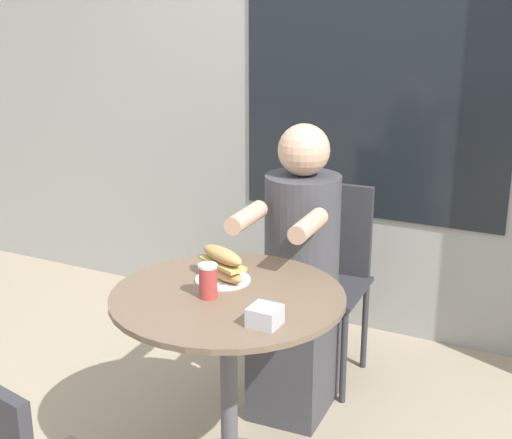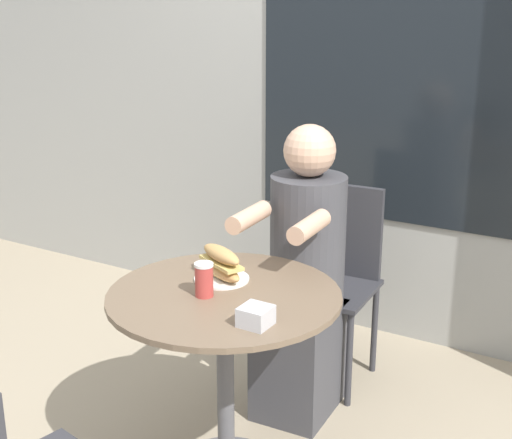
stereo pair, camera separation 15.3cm
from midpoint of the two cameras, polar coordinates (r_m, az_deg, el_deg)
storefront_wall at (r=3.50m, az=11.87°, el=12.77°), size 8.00×0.09×2.80m
cafe_table at (r=2.46m, az=-0.70°, el=-9.92°), size 0.79×0.79×0.72m
diner_chair at (r=3.20m, az=7.87°, el=-3.62°), size 0.40×0.40×0.87m
seated_diner at (r=2.91m, az=5.34°, el=-5.56°), size 0.33×0.55×1.20m
sandwich_on_plate at (r=2.47m, az=-1.00°, el=-3.71°), size 0.22×0.19×0.12m
drink_cup at (r=2.34m, az=-2.30°, el=-4.85°), size 0.06×0.06×0.12m
napkin_box at (r=2.15m, az=2.04°, el=-7.76°), size 0.09×0.09×0.06m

